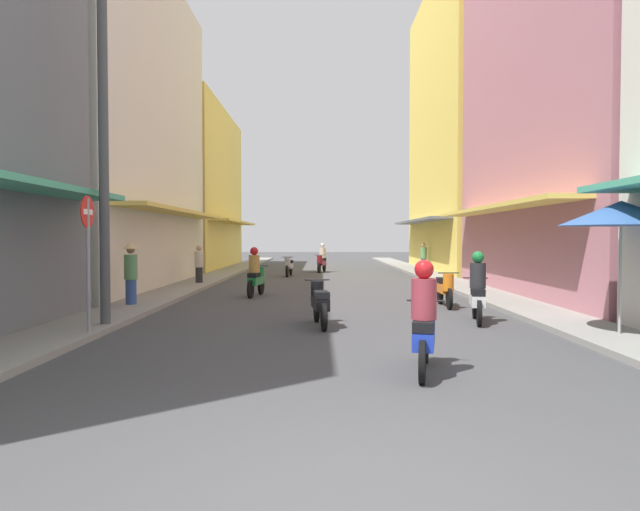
# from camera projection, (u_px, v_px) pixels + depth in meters

# --- Properties ---
(ground_plane) EXTENTS (101.56, 101.56, 0.00)m
(ground_plane) POSITION_uv_depth(u_px,v_px,m) (323.00, 284.00, 22.94)
(ground_plane) COLOR #424244
(sidewalk_left) EXTENTS (1.52, 54.16, 0.12)m
(sidewalk_left) POSITION_uv_depth(u_px,v_px,m) (196.00, 283.00, 22.92)
(sidewalk_left) COLOR gray
(sidewalk_left) RESTS_ON ground
(sidewalk_right) EXTENTS (1.52, 54.16, 0.12)m
(sidewalk_right) POSITION_uv_depth(u_px,v_px,m) (450.00, 283.00, 22.96)
(sidewalk_right) COLOR gray
(sidewalk_right) RESTS_ON ground
(building_left_mid) EXTENTS (7.05, 13.01, 11.88)m
(building_left_mid) POSITION_uv_depth(u_px,v_px,m) (82.00, 127.00, 20.94)
(building_left_mid) COLOR silver
(building_left_mid) RESTS_ON ground
(building_left_far) EXTENTS (7.05, 13.02, 9.51)m
(building_left_far) POSITION_uv_depth(u_px,v_px,m) (175.00, 190.00, 34.53)
(building_left_far) COLOR #EFD159
(building_left_far) RESTS_ON ground
(building_right_mid) EXTENTS (7.05, 12.46, 14.53)m
(building_right_mid) POSITION_uv_depth(u_px,v_px,m) (605.00, 67.00, 18.06)
(building_right_mid) COLOR #B7727F
(building_right_mid) RESTS_ON ground
(building_right_far) EXTENTS (7.05, 13.66, 15.91)m
(building_right_far) POSITION_uv_depth(u_px,v_px,m) (480.00, 129.00, 31.98)
(building_right_far) COLOR #EFD159
(building_right_far) RESTS_ON ground
(motorbike_white) EXTENTS (0.61, 1.79, 1.58)m
(motorbike_white) POSITION_uv_depth(u_px,v_px,m) (475.00, 291.00, 12.62)
(motorbike_white) COLOR black
(motorbike_white) RESTS_ON ground
(motorbike_silver) EXTENTS (0.55, 1.81, 0.96)m
(motorbike_silver) POSITION_uv_depth(u_px,v_px,m) (287.00, 266.00, 27.57)
(motorbike_silver) COLOR black
(motorbike_silver) RESTS_ON ground
(motorbike_blue) EXTENTS (0.63, 1.78, 1.58)m
(motorbike_blue) POSITION_uv_depth(u_px,v_px,m) (422.00, 322.00, 7.90)
(motorbike_blue) COLOR black
(motorbike_blue) RESTS_ON ground
(motorbike_orange) EXTENTS (0.55, 1.81, 0.96)m
(motorbike_orange) POSITION_uv_depth(u_px,v_px,m) (443.00, 288.00, 15.45)
(motorbike_orange) COLOR black
(motorbike_orange) RESTS_ON ground
(motorbike_maroon) EXTENTS (0.64, 1.78, 1.58)m
(motorbike_maroon) POSITION_uv_depth(u_px,v_px,m) (320.00, 259.00, 30.78)
(motorbike_maroon) COLOR black
(motorbike_maroon) RESTS_ON ground
(motorbike_green) EXTENTS (0.58, 1.80, 1.58)m
(motorbike_green) POSITION_uv_depth(u_px,v_px,m) (254.00, 274.00, 18.17)
(motorbike_green) COLOR black
(motorbike_green) RESTS_ON ground
(motorbike_black) EXTENTS (0.55, 1.81, 0.96)m
(motorbike_black) POSITION_uv_depth(u_px,v_px,m) (318.00, 302.00, 12.10)
(motorbike_black) COLOR black
(motorbike_black) RESTS_ON ground
(pedestrian_far) EXTENTS (0.44, 0.44, 1.75)m
(pedestrian_far) POSITION_uv_depth(u_px,v_px,m) (129.00, 272.00, 15.02)
(pedestrian_far) COLOR #334C8C
(pedestrian_far) RESTS_ON ground
(pedestrian_crossing) EXTENTS (0.34, 0.34, 1.58)m
(pedestrian_crossing) POSITION_uv_depth(u_px,v_px,m) (421.00, 257.00, 31.44)
(pedestrian_crossing) COLOR #334C8C
(pedestrian_crossing) RESTS_ON ground
(pedestrian_midway) EXTENTS (0.34, 0.34, 1.57)m
(pedestrian_midway) POSITION_uv_depth(u_px,v_px,m) (197.00, 266.00, 22.28)
(pedestrian_midway) COLOR #262628
(pedestrian_midway) RESTS_ON ground
(vendor_umbrella) EXTENTS (2.17, 2.17, 2.55)m
(vendor_umbrella) POSITION_uv_depth(u_px,v_px,m) (619.00, 213.00, 10.41)
(vendor_umbrella) COLOR #99999E
(vendor_umbrella) RESTS_ON ground
(utility_pole) EXTENTS (0.20, 1.20, 7.80)m
(utility_pole) POSITION_uv_depth(u_px,v_px,m) (101.00, 133.00, 11.53)
(utility_pole) COLOR #4C4C4F
(utility_pole) RESTS_ON ground
(street_sign_no_entry) EXTENTS (0.07, 0.60, 2.65)m
(street_sign_no_entry) POSITION_uv_depth(u_px,v_px,m) (86.00, 246.00, 10.52)
(street_sign_no_entry) COLOR gray
(street_sign_no_entry) RESTS_ON ground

